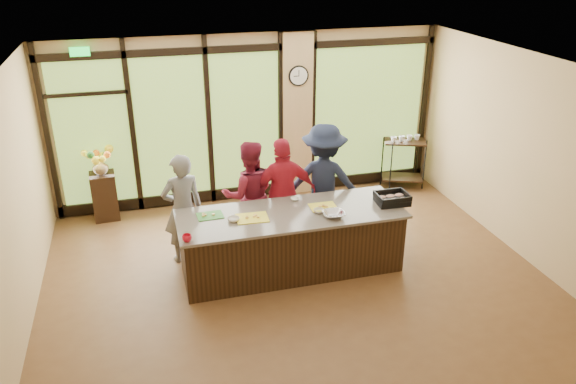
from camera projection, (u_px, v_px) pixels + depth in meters
floor at (297, 279)px, 8.00m from camera, size 7.00×7.00×0.00m
ceiling at (298, 69)px, 6.76m from camera, size 7.00×7.00×0.00m
back_wall at (251, 119)px, 10.02m from camera, size 7.00×0.00×7.00m
left_wall at (10, 215)px, 6.54m from camera, size 0.00×6.00×6.00m
right_wall at (526, 158)px, 8.23m from camera, size 0.00×6.00×6.00m
window_wall at (260, 124)px, 10.06m from camera, size 6.90×0.12×3.00m
island_base at (291, 242)px, 8.08m from camera, size 3.10×1.00×0.88m
countertop at (291, 214)px, 7.89m from camera, size 3.20×1.10×0.04m
wall_clock at (299, 76)px, 9.80m from camera, size 0.36×0.04×0.36m
cook_left at (183, 209)px, 8.18m from camera, size 0.69×0.52×1.68m
cook_midleft at (249, 195)px, 8.56m from camera, size 0.88×0.70×1.73m
cook_midright at (283, 194)px, 8.53m from camera, size 1.06×0.49×1.77m
cook_right at (324, 182)px, 8.82m from camera, size 1.39×1.11×1.89m
roasting_pan at (392, 201)px, 8.15m from camera, size 0.48×0.38×0.08m
mixing_bowl at (334, 215)px, 7.75m from camera, size 0.32×0.32×0.07m
cutting_board_left at (210, 216)px, 7.79m from camera, size 0.37×0.29×0.01m
cutting_board_center at (252, 218)px, 7.72m from camera, size 0.45×0.35×0.01m
cutting_board_right at (323, 207)px, 8.05m from camera, size 0.39×0.29×0.01m
prep_bowl_near at (233, 219)px, 7.64m from camera, size 0.18×0.18×0.05m
prep_bowl_mid at (319, 211)px, 7.88m from camera, size 0.15×0.15×0.05m
prep_bowl_far at (295, 199)px, 8.26m from camera, size 0.14×0.14×0.03m
red_ramekin at (187, 238)px, 7.11m from camera, size 0.15×0.15×0.09m
flower_stand at (105, 196)px, 9.61m from camera, size 0.44×0.44×0.82m
flower_vase at (100, 166)px, 9.38m from camera, size 0.35×0.35×0.28m
bar_cart at (404, 157)px, 10.74m from camera, size 0.87×0.68×1.05m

